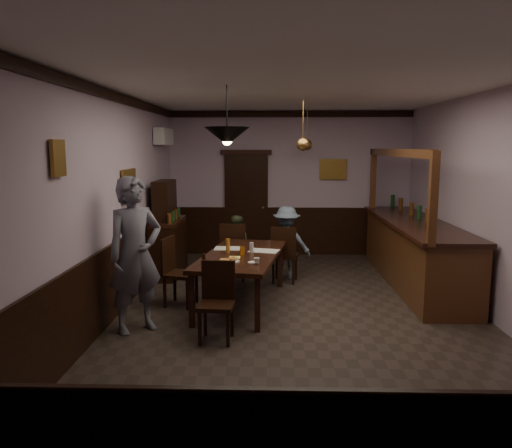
{
  "coord_description": "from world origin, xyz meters",
  "views": [
    {
      "loc": [
        -0.38,
        -6.43,
        2.26
      ],
      "look_at": [
        -0.6,
        0.72,
        1.15
      ],
      "focal_mm": 35.0,
      "sensor_mm": 36.0,
      "label": 1
    }
  ],
  "objects_px": {
    "sideboard": "(168,237)",
    "person_standing": "(135,255)",
    "chair_far_right": "(284,252)",
    "pendant_brass_mid": "(303,144)",
    "person_seated_left": "(235,246)",
    "dining_table": "(242,258)",
    "bar_counter": "(414,250)",
    "pendant_brass_far": "(307,145)",
    "coffee_cup": "(257,261)",
    "pendant_iron": "(227,136)",
    "chair_near": "(217,297)",
    "chair_side": "(175,268)",
    "soda_can": "(242,251)",
    "chair_far_left": "(233,249)",
    "person_seated_right": "(286,243)"
  },
  "relations": [
    {
      "from": "sideboard",
      "to": "person_standing",
      "type": "bearing_deg",
      "value": -86.28
    },
    {
      "from": "chair_far_right",
      "to": "pendant_brass_mid",
      "type": "xyz_separation_m",
      "value": [
        0.26,
        -0.38,
        1.77
      ]
    },
    {
      "from": "chair_far_right",
      "to": "pendant_brass_mid",
      "type": "height_order",
      "value": "pendant_brass_mid"
    },
    {
      "from": "chair_far_right",
      "to": "person_seated_left",
      "type": "distance_m",
      "value": 0.94
    },
    {
      "from": "dining_table",
      "to": "person_seated_left",
      "type": "distance_m",
      "value": 1.62
    },
    {
      "from": "bar_counter",
      "to": "pendant_brass_far",
      "type": "bearing_deg",
      "value": 138.46
    },
    {
      "from": "person_seated_left",
      "to": "coffee_cup",
      "type": "relative_size",
      "value": 13.56
    },
    {
      "from": "sideboard",
      "to": "bar_counter",
      "type": "xyz_separation_m",
      "value": [
        4.2,
        -0.48,
        -0.11
      ]
    },
    {
      "from": "pendant_iron",
      "to": "sideboard",
      "type": "bearing_deg",
      "value": 117.4
    },
    {
      "from": "person_seated_left",
      "to": "chair_far_right",
      "type": "bearing_deg",
      "value": 156.63
    },
    {
      "from": "dining_table",
      "to": "chair_far_right",
      "type": "relative_size",
      "value": 2.43
    },
    {
      "from": "chair_near",
      "to": "person_seated_left",
      "type": "distance_m",
      "value": 2.91
    },
    {
      "from": "chair_side",
      "to": "person_seated_left",
      "type": "distance_m",
      "value": 1.81
    },
    {
      "from": "soda_can",
      "to": "pendant_brass_mid",
      "type": "relative_size",
      "value": 0.15
    },
    {
      "from": "dining_table",
      "to": "chair_far_left",
      "type": "distance_m",
      "value": 1.35
    },
    {
      "from": "pendant_iron",
      "to": "pendant_brass_far",
      "type": "bearing_deg",
      "value": 70.71
    },
    {
      "from": "person_standing",
      "to": "bar_counter",
      "type": "xyz_separation_m",
      "value": [
        4.02,
        2.28,
        -0.39
      ]
    },
    {
      "from": "chair_far_left",
      "to": "person_seated_left",
      "type": "relative_size",
      "value": 0.92
    },
    {
      "from": "chair_far_right",
      "to": "pendant_iron",
      "type": "xyz_separation_m",
      "value": [
        -0.77,
        -1.98,
        1.86
      ]
    },
    {
      "from": "chair_near",
      "to": "pendant_brass_mid",
      "type": "xyz_separation_m",
      "value": [
        1.11,
        2.11,
        1.79
      ]
    },
    {
      "from": "chair_far_right",
      "to": "sideboard",
      "type": "relative_size",
      "value": 0.57
    },
    {
      "from": "coffee_cup",
      "to": "person_seated_right",
      "type": "bearing_deg",
      "value": 86.84
    },
    {
      "from": "pendant_iron",
      "to": "soda_can",
      "type": "bearing_deg",
      "value": 79.13
    },
    {
      "from": "chair_far_right",
      "to": "coffee_cup",
      "type": "relative_size",
      "value": 12.0
    },
    {
      "from": "person_standing",
      "to": "pendant_iron",
      "type": "bearing_deg",
      "value": -26.05
    },
    {
      "from": "person_seated_left",
      "to": "sideboard",
      "type": "bearing_deg",
      "value": -1.5
    },
    {
      "from": "person_seated_left",
      "to": "pendant_brass_mid",
      "type": "relative_size",
      "value": 1.34
    },
    {
      "from": "person_seated_right",
      "to": "soda_can",
      "type": "distance_m",
      "value": 1.69
    },
    {
      "from": "pendant_iron",
      "to": "pendant_brass_far",
      "type": "height_order",
      "value": "same"
    },
    {
      "from": "bar_counter",
      "to": "pendant_iron",
      "type": "relative_size",
      "value": 5.49
    },
    {
      "from": "sideboard",
      "to": "dining_table",
      "type": "bearing_deg",
      "value": -50.18
    },
    {
      "from": "chair_far_right",
      "to": "chair_side",
      "type": "xyz_separation_m",
      "value": [
        -1.59,
        -1.23,
        0.01
      ]
    },
    {
      "from": "chair_near",
      "to": "pendant_iron",
      "type": "bearing_deg",
      "value": 84.04
    },
    {
      "from": "sideboard",
      "to": "chair_far_right",
      "type": "bearing_deg",
      "value": -13.89
    },
    {
      "from": "person_seated_left",
      "to": "bar_counter",
      "type": "bearing_deg",
      "value": 175.37
    },
    {
      "from": "chair_near",
      "to": "dining_table",
      "type": "bearing_deg",
      "value": 84.5
    },
    {
      "from": "chair_near",
      "to": "soda_can",
      "type": "relative_size",
      "value": 7.73
    },
    {
      "from": "chair_far_left",
      "to": "sideboard",
      "type": "height_order",
      "value": "sideboard"
    },
    {
      "from": "chair_far_right",
      "to": "pendant_iron",
      "type": "distance_m",
      "value": 2.82
    },
    {
      "from": "chair_far_right",
      "to": "bar_counter",
      "type": "bearing_deg",
      "value": -169.14
    },
    {
      "from": "bar_counter",
      "to": "person_seated_right",
      "type": "bearing_deg",
      "value": 173.15
    },
    {
      "from": "coffee_cup",
      "to": "soda_can",
      "type": "distance_m",
      "value": 0.61
    },
    {
      "from": "chair_side",
      "to": "person_standing",
      "type": "bearing_deg",
      "value": 177.77
    },
    {
      "from": "sideboard",
      "to": "bar_counter",
      "type": "height_order",
      "value": "bar_counter"
    },
    {
      "from": "person_seated_right",
      "to": "pendant_iron",
      "type": "distance_m",
      "value": 2.97
    },
    {
      "from": "chair_far_left",
      "to": "coffee_cup",
      "type": "distance_m",
      "value": 2.03
    },
    {
      "from": "pendant_brass_mid",
      "to": "soda_can",
      "type": "bearing_deg",
      "value": -135.15
    },
    {
      "from": "chair_side",
      "to": "dining_table",
      "type": "bearing_deg",
      "value": -74.02
    },
    {
      "from": "chair_far_left",
      "to": "pendant_iron",
      "type": "relative_size",
      "value": 1.38
    },
    {
      "from": "sideboard",
      "to": "pendant_iron",
      "type": "height_order",
      "value": "pendant_iron"
    }
  ]
}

